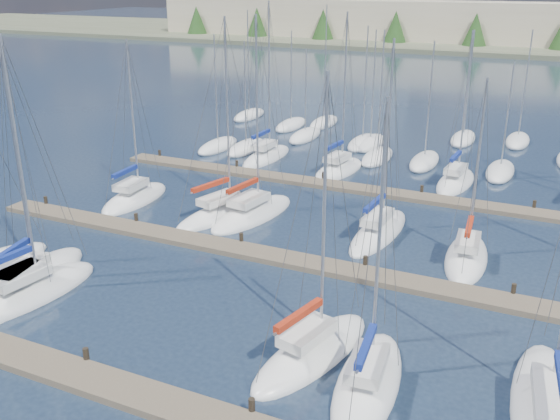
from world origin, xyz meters
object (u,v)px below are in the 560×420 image
at_px(sailboat_f, 550,416).
at_px(sailboat_e, 368,382).
at_px(sailboat_c, 28,293).
at_px(sailboat_n, 266,156).
at_px(sailboat_p, 455,182).
at_px(sailboat_j, 252,213).
at_px(sailboat_k, 379,232).
at_px(sailboat_d, 312,352).
at_px(sailboat_i, 223,213).
at_px(sailboat_h, 135,198).
at_px(sailboat_o, 339,169).
at_px(sailboat_b, 26,285).
at_px(sailboat_l, 466,258).

height_order(sailboat_f, sailboat_e, sailboat_f).
relative_size(sailboat_f, sailboat_e, 1.15).
bearing_deg(sailboat_f, sailboat_c, 175.69).
bearing_deg(sailboat_n, sailboat_p, 0.58).
bearing_deg(sailboat_j, sailboat_k, 11.72).
xyz_separation_m(sailboat_d, sailboat_n, (-15.77, 27.49, 0.01)).
relative_size(sailboat_i, sailboat_h, 1.14).
bearing_deg(sailboat_p, sailboat_f, -69.23).
xyz_separation_m(sailboat_c, sailboat_o, (7.25, 27.64, 0.02)).
relative_size(sailboat_p, sailboat_n, 0.88).
relative_size(sailboat_c, sailboat_b, 1.03).
height_order(sailboat_j, sailboat_o, sailboat_j).
xyz_separation_m(sailboat_c, sailboat_e, (18.51, 0.14, 0.01)).
relative_size(sailboat_c, sailboat_i, 0.99).
distance_m(sailboat_c, sailboat_j, 16.17).
relative_size(sailboat_n, sailboat_o, 1.05).
height_order(sailboat_i, sailboat_e, sailboat_i).
height_order(sailboat_d, sailboat_p, sailboat_d).
bearing_deg(sailboat_h, sailboat_f, -27.47).
height_order(sailboat_n, sailboat_o, sailboat_n).
relative_size(sailboat_p, sailboat_k, 0.97).
relative_size(sailboat_c, sailboat_l, 1.24).
bearing_deg(sailboat_c, sailboat_d, 11.36).
distance_m(sailboat_p, sailboat_n, 17.06).
distance_m(sailboat_d, sailboat_k, 14.63).
relative_size(sailboat_d, sailboat_b, 0.97).
bearing_deg(sailboat_o, sailboat_f, -49.26).
height_order(sailboat_b, sailboat_p, sailboat_b).
distance_m(sailboat_i, sailboat_o, 13.69).
xyz_separation_m(sailboat_j, sailboat_h, (-9.41, -0.89, 0.00)).
relative_size(sailboat_l, sailboat_e, 0.91).
relative_size(sailboat_o, sailboat_k, 1.06).
bearing_deg(sailboat_h, sailboat_o, 46.49).
bearing_deg(sailboat_l, sailboat_n, 139.85).
distance_m(sailboat_l, sailboat_h, 24.17).
distance_m(sailboat_c, sailboat_k, 21.28).
relative_size(sailboat_k, sailboat_e, 1.04).
height_order(sailboat_i, sailboat_l, sailboat_i).
bearing_deg(sailboat_p, sailboat_h, -142.38).
bearing_deg(sailboat_p, sailboat_n, -176.99).
xyz_separation_m(sailboat_d, sailboat_j, (-10.24, 14.07, -0.01)).
bearing_deg(sailboat_p, sailboat_j, -127.43).
distance_m(sailboat_c, sailboat_n, 28.68).
xyz_separation_m(sailboat_p, sailboat_e, (1.61, -28.36, -0.00)).
bearing_deg(sailboat_k, sailboat_n, 141.51).
relative_size(sailboat_j, sailboat_h, 1.15).
bearing_deg(sailboat_k, sailboat_h, -172.38).
bearing_deg(sailboat_i, sailboat_l, 13.72).
height_order(sailboat_b, sailboat_i, sailboat_i).
relative_size(sailboat_d, sailboat_o, 0.95).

